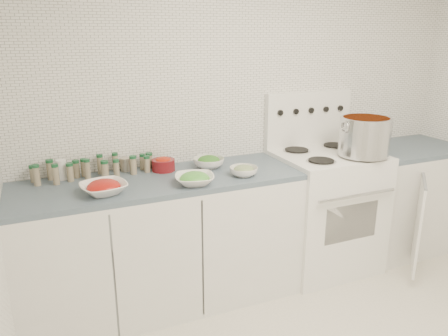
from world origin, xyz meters
TOP-DOWN VIEW (x-y plane):
  - room_walls at (0.00, 0.00)m, footprint 3.54×3.04m
  - counter_left at (-0.82, 1.19)m, footprint 1.85×0.62m
  - stove at (0.48, 1.19)m, footprint 0.76×0.70m
  - counter_right at (1.30, 1.19)m, footprint 0.89×0.91m
  - stock_pot at (0.66, 1.01)m, footprint 0.38×0.36m
  - bowl_tomato at (-1.19, 1.05)m, footprint 0.31×0.31m
  - bowl_snowpea at (-0.65, 1.00)m, footprint 0.30×0.30m
  - bowl_broccoli at (-0.44, 1.30)m, footprint 0.24×0.24m
  - bowl_zucchini at (-0.30, 1.04)m, footprint 0.20×0.20m
  - bowl_pepper at (-0.75, 1.35)m, footprint 0.16×0.16m
  - salt_canister at (-1.40, 1.42)m, footprint 0.08×0.08m
  - tin_can at (-0.99, 1.45)m, footprint 0.08×0.08m
  - spice_cluster at (-1.21, 1.40)m, footprint 0.79×0.16m

SIDE VIEW (x-z plane):
  - counter_right at x=1.30m, z-range 0.00..0.90m
  - counter_left at x=-0.82m, z-range 0.00..0.90m
  - stove at x=0.48m, z-range -0.18..1.18m
  - bowl_zucchini at x=-0.30m, z-range 0.90..0.97m
  - bowl_snowpea at x=-0.65m, z-range 0.89..0.98m
  - bowl_tomato at x=-1.19m, z-range 0.89..0.98m
  - bowl_broccoli at x=-0.44m, z-range 0.90..0.98m
  - tin_can at x=-0.99m, z-range 0.90..0.99m
  - bowl_pepper at x=-0.75m, z-range 0.90..1.00m
  - spice_cluster at x=-1.21m, z-range 0.89..1.03m
  - salt_canister at x=-1.40m, z-range 0.90..1.03m
  - stock_pot at x=0.66m, z-range 0.96..1.23m
  - room_walls at x=0.00m, z-range 0.30..2.82m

